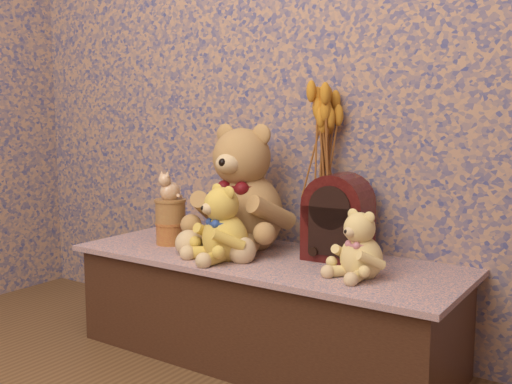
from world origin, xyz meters
TOP-DOWN VIEW (x-y plane):
  - display_shelf at (0.00, 1.24)m, footprint 1.44×0.55m
  - teddy_large at (-0.14, 1.32)m, footprint 0.43×0.50m
  - teddy_medium at (-0.09, 1.13)m, footprint 0.32×0.34m
  - teddy_small at (0.40, 1.18)m, footprint 0.25×0.27m
  - cathedral_radio at (0.24, 1.35)m, footprint 0.23×0.18m
  - ceramic_vase at (0.14, 1.42)m, footprint 0.17×0.17m
  - dried_stalks at (0.14, 1.42)m, footprint 0.26×0.26m
  - biscuit_tin_lower at (-0.42, 1.20)m, footprint 0.15×0.15m
  - biscuit_tin_upper at (-0.42, 1.20)m, footprint 0.13×0.13m
  - cat_figurine at (-0.42, 1.20)m, footprint 0.09×0.10m

SIDE VIEW (x-z plane):
  - display_shelf at x=0.00m, z-range 0.00..0.38m
  - biscuit_tin_lower at x=-0.42m, z-range 0.38..0.46m
  - ceramic_vase at x=0.14m, z-range 0.38..0.60m
  - teddy_small at x=0.40m, z-range 0.38..0.61m
  - biscuit_tin_upper at x=-0.42m, z-range 0.46..0.56m
  - teddy_medium at x=-0.09m, z-range 0.38..0.67m
  - cathedral_radio at x=0.24m, z-range 0.38..0.69m
  - cat_figurine at x=-0.42m, z-range 0.56..0.67m
  - teddy_large at x=-0.14m, z-range 0.38..0.89m
  - dried_stalks at x=0.14m, z-range 0.60..0.99m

